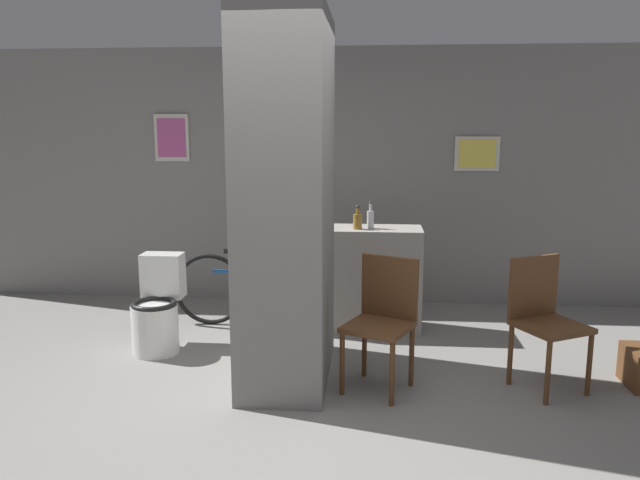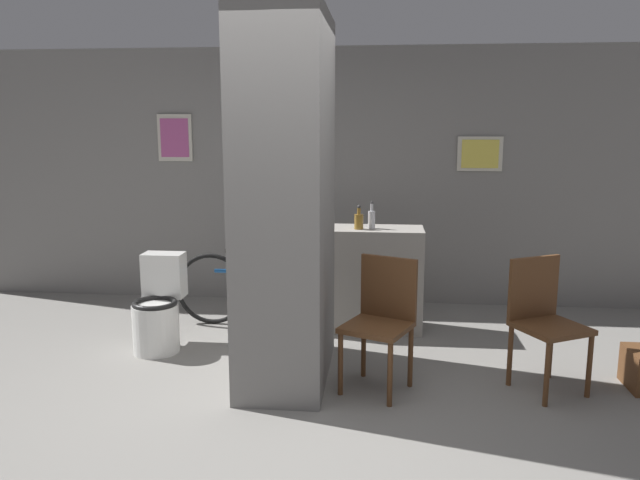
# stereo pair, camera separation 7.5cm
# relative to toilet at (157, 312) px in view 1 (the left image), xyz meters

# --- Properties ---
(ground_plane) EXTENTS (14.00, 14.00, 0.00)m
(ground_plane) POSITION_rel_toilet_xyz_m (1.28, -1.03, -0.33)
(ground_plane) COLOR gray
(wall_back) EXTENTS (8.00, 0.09, 2.60)m
(wall_back) POSITION_rel_toilet_xyz_m (1.28, 1.60, 0.98)
(wall_back) COLOR gray
(wall_back) RESTS_ON ground_plane
(pillar_center) EXTENTS (0.63, 1.21, 2.60)m
(pillar_center) POSITION_rel_toilet_xyz_m (1.14, -0.42, 0.97)
(pillar_center) COLOR gray
(pillar_center) RESTS_ON ground_plane
(counter_shelf) EXTENTS (1.15, 0.44, 0.93)m
(counter_shelf) POSITION_rel_toilet_xyz_m (1.62, 0.70, 0.14)
(counter_shelf) COLOR gray
(counter_shelf) RESTS_ON ground_plane
(toilet) EXTENTS (0.38, 0.54, 0.78)m
(toilet) POSITION_rel_toilet_xyz_m (0.00, 0.00, 0.00)
(toilet) COLOR silver
(toilet) RESTS_ON ground_plane
(chair_near_pillar) EXTENTS (0.56, 0.56, 0.92)m
(chair_near_pillar) POSITION_rel_toilet_xyz_m (1.83, -0.58, 0.19)
(chair_near_pillar) COLOR brown
(chair_near_pillar) RESTS_ON ground_plane
(chair_by_doorway) EXTENTS (0.57, 0.57, 0.92)m
(chair_by_doorway) POSITION_rel_toilet_xyz_m (2.96, -0.48, 0.19)
(chair_by_doorway) COLOR brown
(chair_by_doorway) RESTS_ON ground_plane
(bicycle) EXTENTS (1.58, 0.42, 0.72)m
(bicycle) POSITION_rel_toilet_xyz_m (0.72, 0.68, 0.02)
(bicycle) COLOR black
(bicycle) RESTS_ON ground_plane
(bottle_tall) EXTENTS (0.06, 0.06, 0.24)m
(bottle_tall) POSITION_rel_toilet_xyz_m (1.73, 0.67, 0.69)
(bottle_tall) COLOR silver
(bottle_tall) RESTS_ON counter_shelf
(bottle_short) EXTENTS (0.08, 0.08, 0.21)m
(bottle_short) POSITION_rel_toilet_xyz_m (1.62, 0.63, 0.68)
(bottle_short) COLOR olive
(bottle_short) RESTS_ON counter_shelf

